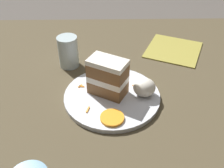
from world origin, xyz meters
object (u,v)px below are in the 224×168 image
orange_garnish (112,118)px  plate (112,96)px  cake_slice (108,77)px  drinking_glass (68,54)px  cream_dollop (144,87)px  menu_card (173,50)px

orange_garnish → plate: bearing=89.1°
cake_slice → drinking_glass: cake_slice is taller
cake_slice → orange_garnish: 0.11m
cream_dollop → menu_card: bearing=62.2°
cake_slice → cream_dollop: (0.10, -0.01, -0.03)m
plate → orange_garnish: orange_garnish is taller
plate → orange_garnish: bearing=-90.9°
drinking_glass → cream_dollop: bearing=-37.6°
menu_card → cream_dollop: bearing=-93.7°
plate → drinking_glass: size_ratio=2.60×
cream_dollop → menu_card: cream_dollop is taller
drinking_glass → cake_slice: bearing=-51.8°
orange_garnish → drinking_glass: 0.29m
orange_garnish → menu_card: size_ratio=0.33×
cake_slice → orange_garnish: (0.01, -0.10, -0.05)m
plate → cake_slice: bearing=135.5°
plate → cake_slice: size_ratio=2.28×
cake_slice → orange_garnish: bearing=-145.8°
orange_garnish → drinking_glass: size_ratio=0.59×
plate → cream_dollop: cream_dollop is taller
plate → cream_dollop: bearing=-1.5°
cake_slice → orange_garnish: size_ratio=1.94×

